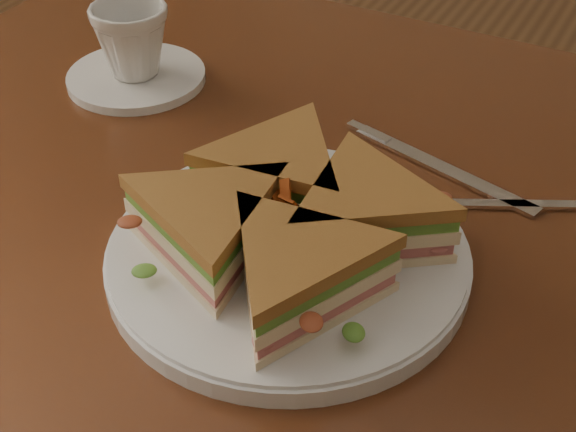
% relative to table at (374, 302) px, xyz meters
% --- Properties ---
extents(table, '(1.20, 0.80, 0.75)m').
position_rel_table_xyz_m(table, '(0.00, 0.00, 0.00)').
color(table, '#3B1B0D').
rests_on(table, ground).
extents(plate, '(0.29, 0.29, 0.02)m').
position_rel_table_xyz_m(plate, '(-0.05, -0.09, 0.11)').
color(plate, white).
rests_on(plate, table).
extents(sandwich_wedges, '(0.31, 0.31, 0.06)m').
position_rel_table_xyz_m(sandwich_wedges, '(-0.05, -0.09, 0.14)').
color(sandwich_wedges, '#FEE8BB').
rests_on(sandwich_wedges, plate).
extents(crisps_mound, '(0.09, 0.09, 0.05)m').
position_rel_table_xyz_m(crisps_mound, '(-0.05, -0.09, 0.14)').
color(crisps_mound, '#B84817').
rests_on(crisps_mound, plate).
extents(spoon, '(0.17, 0.09, 0.01)m').
position_rel_table_xyz_m(spoon, '(0.03, 0.04, 0.10)').
color(spoon, silver).
rests_on(spoon, table).
extents(knife, '(0.21, 0.07, 0.00)m').
position_rel_table_xyz_m(knife, '(0.01, 0.10, 0.10)').
color(knife, silver).
rests_on(knife, table).
extents(saucer, '(0.15, 0.15, 0.01)m').
position_rel_table_xyz_m(saucer, '(-0.34, 0.10, 0.10)').
color(saucer, white).
rests_on(saucer, table).
extents(coffee_cup, '(0.10, 0.10, 0.08)m').
position_rel_table_xyz_m(coffee_cup, '(-0.34, 0.10, 0.15)').
color(coffee_cup, white).
rests_on(coffee_cup, saucer).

